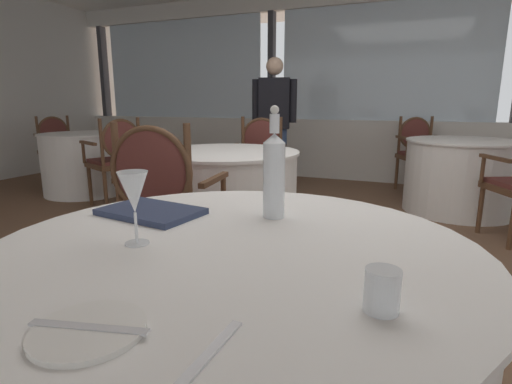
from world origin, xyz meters
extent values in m
plane|color=brown|center=(0.00, 0.00, 0.00)|extent=(13.15, 13.15, 0.00)
cube|color=silver|center=(0.00, 3.48, 0.42)|extent=(10.11, 0.12, 0.85)
cube|color=silver|center=(-3.17, 3.50, 1.61)|extent=(2.79, 0.02, 1.52)
cube|color=#333338|center=(-4.76, 3.48, 1.61)|extent=(0.08, 0.14, 1.52)
cube|color=silver|center=(0.00, 3.50, 1.61)|extent=(2.79, 0.02, 1.52)
cube|color=#333338|center=(-1.59, 3.48, 1.61)|extent=(0.08, 0.14, 1.52)
cylinder|color=white|center=(0.12, -1.41, 0.72)|extent=(1.30, 1.30, 0.02)
cylinder|color=white|center=(0.12, -1.41, 0.36)|extent=(1.27, 1.27, 0.71)
cylinder|color=white|center=(0.09, -1.88, 0.74)|extent=(0.19, 0.19, 0.01)
cube|color=silver|center=(0.09, -1.88, 0.74)|extent=(0.20, 0.07, 0.00)
cube|color=silver|center=(0.30, -1.86, 0.74)|extent=(0.02, 0.20, 0.00)
cylinder|color=white|center=(0.13, -1.13, 0.85)|extent=(0.07, 0.07, 0.24)
cone|color=white|center=(0.13, -1.13, 0.99)|extent=(0.07, 0.07, 0.03)
cylinder|color=white|center=(0.13, -1.13, 1.04)|extent=(0.03, 0.03, 0.06)
sphere|color=silver|center=(0.13, -1.13, 1.08)|extent=(0.03, 0.03, 0.03)
cylinder|color=white|center=(-0.12, -1.51, 0.73)|extent=(0.06, 0.06, 0.00)
cylinder|color=white|center=(-0.12, -1.51, 0.78)|extent=(0.01, 0.01, 0.08)
cone|color=white|center=(-0.12, -1.51, 0.87)|extent=(0.08, 0.08, 0.11)
cylinder|color=white|center=(0.52, -1.62, 0.77)|extent=(0.06, 0.06, 0.08)
cube|color=#2D3856|center=(-0.26, -1.26, 0.74)|extent=(0.35, 0.26, 0.02)
cylinder|color=white|center=(0.95, 2.15, 0.72)|extent=(1.09, 1.09, 0.02)
cylinder|color=white|center=(0.95, 2.15, 0.36)|extent=(1.06, 1.06, 0.71)
cylinder|color=brown|center=(1.07, 1.44, 0.20)|extent=(0.04, 0.04, 0.40)
cylinder|color=brown|center=(1.25, 1.08, 0.20)|extent=(0.04, 0.04, 0.40)
cube|color=brown|center=(1.11, 1.26, 0.67)|extent=(0.19, 0.35, 0.03)
cylinder|color=brown|center=(1.04, 1.39, 0.56)|extent=(0.03, 0.03, 0.22)
cube|color=brown|center=(0.57, 2.95, 0.43)|extent=(0.61, 0.61, 0.05)
cube|color=brown|center=(0.57, 2.95, 0.48)|extent=(0.57, 0.57, 0.04)
cylinder|color=brown|center=(0.83, 2.85, 0.20)|extent=(0.04, 0.04, 0.41)
cylinder|color=brown|center=(0.47, 2.68, 0.20)|extent=(0.04, 0.04, 0.41)
cylinder|color=brown|center=(0.66, 3.21, 0.20)|extent=(0.04, 0.04, 0.41)
cylinder|color=brown|center=(0.30, 3.04, 0.20)|extent=(0.04, 0.04, 0.41)
cylinder|color=brown|center=(0.66, 3.21, 0.69)|extent=(0.04, 0.04, 0.46)
cylinder|color=brown|center=(0.30, 3.04, 0.69)|extent=(0.04, 0.04, 0.46)
ellipsoid|color=brown|center=(0.47, 3.14, 0.72)|extent=(0.37, 0.22, 0.39)
torus|color=brown|center=(0.47, 3.14, 0.72)|extent=(0.38, 0.21, 0.40)
cube|color=brown|center=(0.80, 3.04, 0.68)|extent=(0.19, 0.35, 0.03)
cylinder|color=brown|center=(0.86, 2.91, 0.57)|extent=(0.03, 0.03, 0.22)
cube|color=brown|center=(0.35, 2.82, 0.68)|extent=(0.19, 0.35, 0.03)
cylinder|color=brown|center=(0.41, 2.69, 0.57)|extent=(0.03, 0.03, 0.22)
cylinder|color=white|center=(-0.83, 0.42, 0.72)|extent=(1.14, 1.14, 0.02)
cylinder|color=white|center=(-0.83, 0.42, 0.36)|extent=(1.10, 1.10, 0.71)
cube|color=brown|center=(-0.94, 1.32, 0.43)|extent=(0.51, 0.51, 0.05)
cube|color=brown|center=(-0.94, 1.32, 0.47)|extent=(0.47, 0.47, 0.04)
cylinder|color=brown|center=(-0.72, 1.15, 0.20)|extent=(0.04, 0.04, 0.40)
cylinder|color=brown|center=(-1.11, 1.10, 0.20)|extent=(0.04, 0.04, 0.40)
cylinder|color=brown|center=(-0.77, 1.55, 0.20)|extent=(0.04, 0.04, 0.40)
cylinder|color=brown|center=(-1.16, 1.50, 0.20)|extent=(0.04, 0.04, 0.40)
cylinder|color=brown|center=(-0.77, 1.55, 0.70)|extent=(0.04, 0.04, 0.50)
cylinder|color=brown|center=(-1.16, 1.50, 0.70)|extent=(0.04, 0.04, 0.50)
ellipsoid|color=brown|center=(-0.97, 1.54, 0.73)|extent=(0.39, 0.10, 0.42)
torus|color=brown|center=(-0.97, 1.54, 0.73)|extent=(0.43, 0.09, 0.43)
cube|color=brown|center=(-0.69, 1.34, 0.67)|extent=(0.08, 0.37, 0.03)
cylinder|color=brown|center=(-0.67, 1.20, 0.56)|extent=(0.03, 0.03, 0.22)
cube|color=brown|center=(-1.19, 1.27, 0.67)|extent=(0.08, 0.37, 0.03)
cylinder|color=brown|center=(-1.17, 1.13, 0.56)|extent=(0.03, 0.03, 0.22)
cube|color=brown|center=(-0.71, -0.48, 0.44)|extent=(0.51, 0.51, 0.05)
cube|color=brown|center=(-0.71, -0.48, 0.49)|extent=(0.47, 0.47, 0.04)
cylinder|color=brown|center=(-0.93, -0.31, 0.21)|extent=(0.04, 0.04, 0.42)
cylinder|color=brown|center=(-0.54, -0.26, 0.21)|extent=(0.04, 0.04, 0.42)
cylinder|color=brown|center=(-0.88, -0.70, 0.21)|extent=(0.04, 0.04, 0.42)
cylinder|color=brown|center=(-0.49, -0.65, 0.21)|extent=(0.04, 0.04, 0.42)
cylinder|color=brown|center=(-0.88, -0.70, 0.74)|extent=(0.04, 0.04, 0.53)
cylinder|color=brown|center=(-0.49, -0.65, 0.74)|extent=(0.04, 0.04, 0.53)
ellipsoid|color=brown|center=(-0.68, -0.69, 0.76)|extent=(0.39, 0.10, 0.45)
torus|color=brown|center=(-0.68, -0.69, 0.76)|extent=(0.46, 0.09, 0.46)
cube|color=brown|center=(-0.96, -0.49, 0.69)|extent=(0.08, 0.37, 0.03)
cylinder|color=brown|center=(-0.98, -0.35, 0.58)|extent=(0.03, 0.03, 0.22)
cube|color=brown|center=(-0.46, -0.43, 0.69)|extent=(0.08, 0.37, 0.03)
cylinder|color=brown|center=(-0.48, -0.29, 0.58)|extent=(0.03, 0.03, 0.22)
cylinder|color=white|center=(-3.22, 1.35, 0.72)|extent=(1.00, 1.00, 0.02)
cylinder|color=white|center=(-3.22, 1.35, 0.36)|extent=(0.97, 0.97, 0.71)
cube|color=brown|center=(-2.45, 1.01, 0.45)|extent=(0.61, 0.61, 0.05)
cube|color=brown|center=(-2.45, 1.01, 0.49)|extent=(0.56, 0.56, 0.04)
cylinder|color=brown|center=(-2.72, 0.91, 0.21)|extent=(0.04, 0.04, 0.42)
cylinder|color=brown|center=(-2.56, 1.27, 0.21)|extent=(0.04, 0.04, 0.42)
cylinder|color=brown|center=(-2.35, 0.74, 0.21)|extent=(0.04, 0.04, 0.42)
cylinder|color=brown|center=(-2.19, 1.11, 0.21)|extent=(0.04, 0.04, 0.42)
cylinder|color=brown|center=(-2.35, 0.74, 0.71)|extent=(0.04, 0.04, 0.47)
cylinder|color=brown|center=(-2.19, 1.11, 0.71)|extent=(0.04, 0.04, 0.47)
ellipsoid|color=brown|center=(-2.26, 0.92, 0.73)|extent=(0.20, 0.38, 0.40)
torus|color=brown|center=(-2.26, 0.92, 0.73)|extent=(0.20, 0.39, 0.41)
cube|color=brown|center=(-2.57, 0.79, 0.69)|extent=(0.35, 0.18, 0.03)
cylinder|color=brown|center=(-2.70, 0.84, 0.58)|extent=(0.03, 0.03, 0.22)
cube|color=brown|center=(-2.37, 1.24, 0.69)|extent=(0.35, 0.18, 0.03)
cylinder|color=brown|center=(-2.50, 1.30, 0.58)|extent=(0.03, 0.03, 0.22)
cube|color=brown|center=(-3.99, 1.69, 0.43)|extent=(0.61, 0.61, 0.05)
cube|color=brown|center=(-3.99, 1.69, 0.47)|extent=(0.56, 0.56, 0.04)
cylinder|color=brown|center=(-3.73, 1.79, 0.20)|extent=(0.04, 0.04, 0.40)
cylinder|color=brown|center=(-3.89, 1.43, 0.20)|extent=(0.04, 0.04, 0.40)
cylinder|color=brown|center=(-4.09, 1.95, 0.20)|extent=(0.04, 0.04, 0.40)
cylinder|color=brown|center=(-4.25, 1.59, 0.20)|extent=(0.04, 0.04, 0.40)
cylinder|color=brown|center=(-4.09, 1.95, 0.68)|extent=(0.04, 0.04, 0.46)
cylinder|color=brown|center=(-4.25, 1.59, 0.68)|extent=(0.04, 0.04, 0.46)
ellipsoid|color=brown|center=(-4.19, 1.78, 0.71)|extent=(0.20, 0.38, 0.38)
torus|color=brown|center=(-4.19, 1.78, 0.71)|extent=(0.19, 0.38, 0.40)
cube|color=brown|center=(-3.87, 1.91, 0.67)|extent=(0.35, 0.18, 0.03)
cylinder|color=brown|center=(-3.74, 1.85, 0.56)|extent=(0.03, 0.03, 0.22)
cube|color=brown|center=(-4.07, 1.45, 0.67)|extent=(0.35, 0.18, 0.03)
cylinder|color=brown|center=(-3.95, 1.40, 0.56)|extent=(0.03, 0.03, 0.22)
cylinder|color=#334770|center=(-1.18, 2.23, 0.39)|extent=(0.13, 0.13, 0.79)
cylinder|color=#334770|center=(-1.01, 2.28, 0.39)|extent=(0.13, 0.13, 0.79)
cube|color=black|center=(-1.09, 2.25, 1.08)|extent=(0.40, 0.29, 0.59)
sphere|color=beige|center=(-1.09, 2.25, 1.51)|extent=(0.20, 0.20, 0.20)
cylinder|color=black|center=(-1.31, 2.19, 1.11)|extent=(0.09, 0.09, 0.50)
cylinder|color=black|center=(-0.88, 2.31, 1.11)|extent=(0.09, 0.09, 0.50)
camera|label=1|loc=(0.56, -2.32, 1.10)|focal=28.07mm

